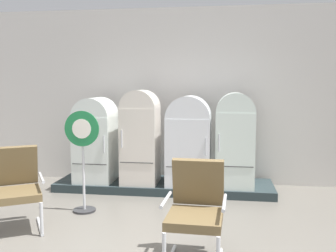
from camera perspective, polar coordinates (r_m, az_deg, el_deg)
back_wall at (r=7.08m, az=0.18°, el=4.58°), size 11.76×0.12×3.18m
display_plinth at (r=6.68m, az=-0.60°, el=-8.85°), size 3.69×0.95×0.14m
refrigerator_0 at (r=6.71m, az=-10.71°, el=-1.64°), size 0.64×0.72×1.44m
refrigerator_1 at (r=6.44m, az=-4.15°, el=-1.18°), size 0.59×0.63×1.57m
refrigerator_2 at (r=6.37m, az=3.12°, el=-1.83°), size 0.72×0.71×1.48m
refrigerator_3 at (r=6.31m, az=9.92°, el=-1.62°), size 0.62×0.65×1.54m
armchair_left at (r=5.18m, az=-21.66°, el=-8.16°), size 0.84×0.89×1.02m
armchair_right at (r=4.02m, az=4.18°, el=-11.87°), size 0.64×0.73×1.02m
sign_stand at (r=5.52m, az=-12.56°, el=-5.09°), size 0.50×0.32×1.44m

